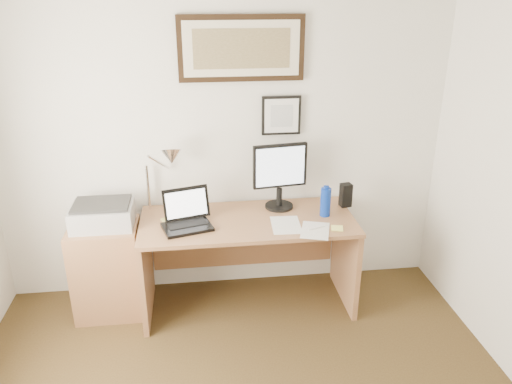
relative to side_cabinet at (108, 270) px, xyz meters
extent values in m
cube|color=white|center=(0.92, 0.32, 0.89)|extent=(3.50, 0.02, 2.50)
cube|color=#8D5D3B|center=(0.00, 0.00, 0.00)|extent=(0.50, 0.40, 0.73)
cylinder|color=#0B2C96|center=(1.66, -0.05, 0.50)|extent=(0.08, 0.08, 0.22)
cylinder|color=#0B2C96|center=(1.66, -0.05, 0.62)|extent=(0.04, 0.04, 0.02)
cube|color=black|center=(1.86, 0.10, 0.48)|extent=(0.09, 0.09, 0.19)
cube|color=silver|center=(1.34, -0.18, 0.39)|extent=(0.22, 0.31, 0.00)
cube|color=silver|center=(1.53, -0.29, 0.39)|extent=(0.27, 0.32, 0.00)
cube|color=#FEFF78|center=(1.69, -0.29, 0.39)|extent=(0.10, 0.10, 0.01)
cylinder|color=white|center=(1.55, -0.27, 0.39)|extent=(0.14, 0.06, 0.02)
imported|color=#C1BC5B|center=(0.47, -0.10, 0.39)|extent=(0.25, 0.29, 0.02)
cube|color=#8D5D3B|center=(1.07, -0.05, 0.37)|extent=(1.60, 0.70, 0.03)
cube|color=#8D5D3B|center=(0.29, -0.05, -0.01)|extent=(0.04, 0.65, 0.72)
cube|color=#8D5D3B|center=(1.85, -0.05, -0.01)|extent=(0.04, 0.65, 0.72)
cube|color=#8D5D3B|center=(1.07, 0.28, 0.09)|extent=(1.50, 0.03, 0.55)
cube|color=black|center=(0.62, -0.15, 0.40)|extent=(0.39, 0.32, 0.02)
cube|color=black|center=(0.62, -0.12, 0.41)|extent=(0.30, 0.20, 0.00)
cube|color=black|center=(0.62, -0.01, 0.52)|extent=(0.35, 0.16, 0.23)
cube|color=white|center=(0.62, -0.02, 0.53)|extent=(0.30, 0.13, 0.18)
cylinder|color=black|center=(1.34, 0.14, 0.40)|extent=(0.22, 0.22, 0.02)
cylinder|color=black|center=(1.34, 0.14, 0.48)|extent=(0.04, 0.04, 0.14)
cube|color=black|center=(1.34, 0.13, 0.74)|extent=(0.42, 0.09, 0.34)
cube|color=silver|center=(1.34, 0.11, 0.74)|extent=(0.38, 0.06, 0.30)
cube|color=#A7A7AA|center=(0.01, 0.03, 0.44)|extent=(0.44, 0.34, 0.16)
cube|color=#2E2E2E|center=(0.01, 0.03, 0.54)|extent=(0.40, 0.30, 0.02)
cylinder|color=silver|center=(0.33, 0.24, 0.56)|extent=(0.02, 0.02, 0.36)
cylinder|color=silver|center=(0.43, 0.18, 0.78)|extent=(0.15, 0.23, 0.19)
cone|color=silver|center=(0.53, 0.12, 0.84)|extent=(0.16, 0.18, 0.15)
cube|color=black|center=(1.07, 0.30, 1.58)|extent=(0.92, 0.03, 0.47)
cube|color=beige|center=(1.07, 0.28, 1.58)|extent=(0.84, 0.01, 0.39)
cube|color=brown|center=(1.07, 0.27, 1.58)|extent=(0.70, 0.00, 0.28)
cube|color=black|center=(1.37, 0.30, 1.08)|extent=(0.30, 0.02, 0.30)
cube|color=white|center=(1.37, 0.28, 1.08)|extent=(0.26, 0.00, 0.26)
cube|color=#ACB0B5|center=(1.37, 0.28, 1.08)|extent=(0.17, 0.00, 0.17)
camera|label=1|loc=(0.72, -3.40, 2.00)|focal=35.00mm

